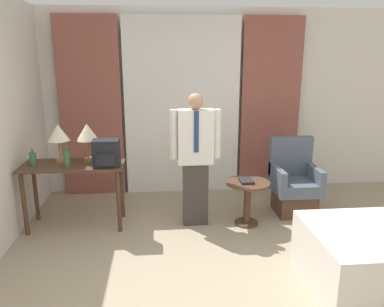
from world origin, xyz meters
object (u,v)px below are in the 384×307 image
object	(u,v)px
bottle_by_lamp	(33,159)
armchair	(294,186)
bottle_near_edge	(67,159)
desk	(74,174)
person	(195,155)
book	(246,181)
table_lamp_left	(58,134)
side_table	(247,195)
table_lamp_right	(87,133)
backpack	(106,153)

from	to	relation	value
bottle_by_lamp	armchair	size ratio (longest dim) A/B	0.20
bottle_near_edge	armchair	xyz separation A→B (m)	(2.82, 0.31, -0.53)
desk	bottle_by_lamp	bearing A→B (deg)	-175.48
bottle_near_edge	person	bearing A→B (deg)	2.45
desk	book	bearing A→B (deg)	-4.18
table_lamp_left	side_table	size ratio (longest dim) A/B	0.83
table_lamp_left	armchair	size ratio (longest dim) A/B	0.46
book	table_lamp_left	bearing A→B (deg)	173.09
bottle_near_edge	table_lamp_left	bearing A→B (deg)	118.39
person	book	distance (m)	0.69
bottle_by_lamp	side_table	size ratio (longest dim) A/B	0.37
armchair	book	size ratio (longest dim) A/B	4.56
bottle_near_edge	book	distance (m)	2.12
desk	person	world-z (taller)	person
desk	table_lamp_left	size ratio (longest dim) A/B	2.61
bottle_near_edge	book	xyz separation A→B (m)	(2.09, -0.02, -0.33)
table_lamp_left	book	bearing A→B (deg)	-6.91
bottle_near_edge	person	world-z (taller)	person
table_lamp_right	person	bearing A→B (deg)	-8.42
table_lamp_left	person	xyz separation A→B (m)	(1.62, -0.19, -0.25)
bottle_by_lamp	book	xyz separation A→B (m)	(2.50, -0.12, -0.31)
armchair	side_table	world-z (taller)	armchair
backpack	side_table	bearing A→B (deg)	-0.37
backpack	book	bearing A→B (deg)	-0.47
side_table	book	world-z (taller)	book
table_lamp_left	table_lamp_right	world-z (taller)	same
desk	backpack	size ratio (longest dim) A/B	3.79
bottle_by_lamp	backpack	xyz separation A→B (m)	(0.86, -0.10, 0.07)
table_lamp_right	bottle_by_lamp	xyz separation A→B (m)	(-0.61, -0.15, -0.26)
bottle_by_lamp	person	bearing A→B (deg)	-1.08
table_lamp_right	backpack	xyz separation A→B (m)	(0.25, -0.26, -0.19)
desk	table_lamp_right	world-z (taller)	table_lamp_right
backpack	bottle_by_lamp	bearing A→B (deg)	173.18
desk	armchair	bearing A→B (deg)	3.67
desk	table_lamp_left	bearing A→B (deg)	144.53
desk	bottle_by_lamp	distance (m)	0.49
table_lamp_left	side_table	xyz separation A→B (m)	(2.25, -0.27, -0.76)
book	armchair	bearing A→B (deg)	24.39
table_lamp_right	bottle_by_lamp	bearing A→B (deg)	-165.75
table_lamp_right	book	size ratio (longest dim) A/B	2.12
side_table	book	distance (m)	0.19
bottle_near_edge	side_table	size ratio (longest dim) A/B	0.45
table_lamp_left	book	xyz separation A→B (m)	(2.23, -0.27, -0.56)
desk	table_lamp_left	distance (m)	0.51
bottle_by_lamp	armchair	distance (m)	3.28
table_lamp_left	bottle_by_lamp	bearing A→B (deg)	-150.46
table_lamp_left	table_lamp_right	distance (m)	0.34
side_table	person	bearing A→B (deg)	173.02
bottle_by_lamp	book	distance (m)	2.52
table_lamp_left	bottle_near_edge	xyz separation A→B (m)	(0.14, -0.25, -0.24)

